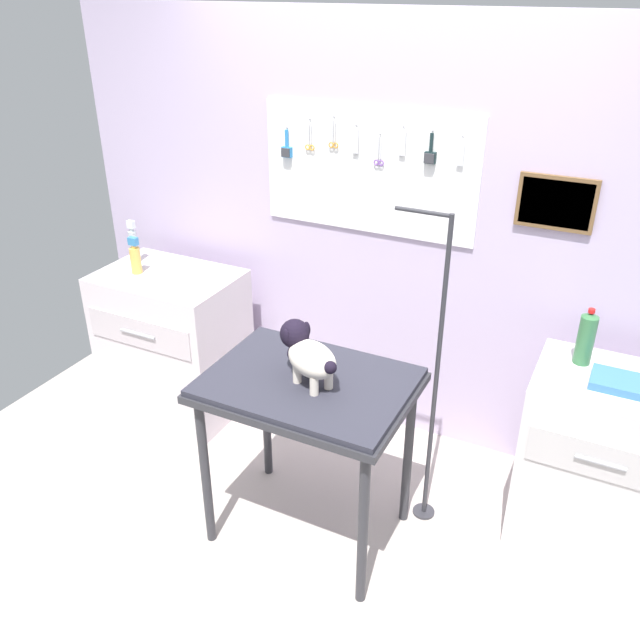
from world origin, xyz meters
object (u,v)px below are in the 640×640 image
Objects in this scene: grooming_table at (308,397)px; grooming_arm at (433,391)px; shampoo_bottle at (134,244)px; dog at (307,353)px; counter_left at (174,342)px; soda_bottle at (586,338)px; cabinet_right at (599,461)px.

grooming_table is 0.58m from grooming_arm.
shampoo_bottle is at bearing 170.93° from grooming_arm.
grooming_table is 0.23m from dog.
grooming_arm is 1.74m from counter_left.
soda_bottle is (2.55, 0.00, -0.00)m from shampoo_bottle.
dog reaches higher than grooming_table.
counter_left is at bearing -14.44° from shampoo_bottle.
soda_bottle reaches higher than grooming_table.
dog is 1.67m from shampoo_bottle.
shampoo_bottle reaches higher than counter_left.
counter_left is at bearing 179.56° from cabinet_right.
counter_left is 2.44m from cabinet_right.
dog is (0.01, -0.01, 0.23)m from grooming_table.
counter_left is 3.42× the size of shampoo_bottle.
soda_bottle is at bearing 33.46° from dog.
shampoo_bottle is at bearing 178.08° from cabinet_right.
soda_bottle is (1.04, 0.67, 0.22)m from grooming_table.
shampoo_bottle reaches higher than dog.
grooming_arm reaches higher than grooming_table.
grooming_arm is at bearing 37.27° from grooming_table.
dog is 1.33× the size of shampoo_bottle.
counter_left is (-1.23, 0.59, -0.33)m from grooming_table.
grooming_table is at bearing 108.82° from dog.
cabinet_right is (1.20, 0.59, -0.57)m from dog.
shampoo_bottle reaches higher than grooming_table.
soda_bottle is at bearing 28.80° from grooming_arm.
soda_bottle reaches higher than counter_left.
counter_left is at bearing 154.26° from grooming_table.
dog is 1.24m from soda_bottle.
cabinet_right is at bearing -1.92° from shampoo_bottle.
soda_bottle reaches higher than cabinet_right.
grooming_table is 1.41m from counter_left.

